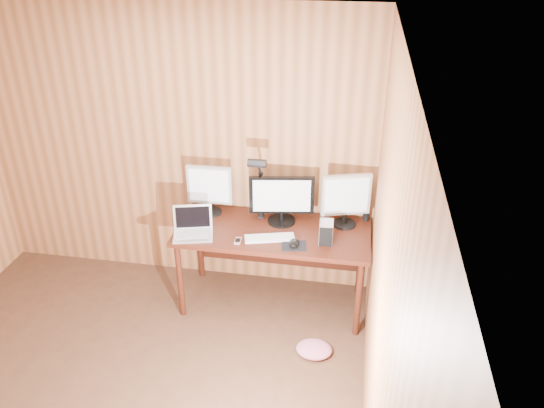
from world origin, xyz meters
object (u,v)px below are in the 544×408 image
(desk, at_px, (274,238))
(hard_drive, at_px, (326,232))
(desk_lamp, at_px, (259,179))
(laptop, at_px, (193,227))
(keyboard, at_px, (270,238))
(mouse, at_px, (294,243))
(phone, at_px, (238,241))
(monitor_right, at_px, (346,199))
(speaker, at_px, (366,214))
(monitor_center, at_px, (282,199))
(monitor_left, at_px, (210,188))

(desk, distance_m, hard_drive, 0.52)
(desk_lamp, bearing_deg, laptop, -163.68)
(desk, bearing_deg, keyboard, -90.98)
(mouse, xyz_separation_m, phone, (-0.45, -0.01, -0.02))
(mouse, height_order, phone, mouse)
(monitor_right, height_order, hard_drive, monitor_right)
(monitor_right, relative_size, desk_lamp, 0.72)
(desk, relative_size, keyboard, 3.83)
(desk, distance_m, speaker, 0.81)
(hard_drive, height_order, desk_lamp, desk_lamp)
(desk, bearing_deg, hard_drive, -21.65)
(monitor_center, relative_size, laptop, 1.47)
(desk, height_order, monitor_left, monitor_left)
(monitor_right, relative_size, laptop, 1.27)
(phone, bearing_deg, desk_lamp, 68.54)
(phone, bearing_deg, keyboard, 14.95)
(monitor_left, relative_size, desk_lamp, 0.69)
(mouse, xyz_separation_m, speaker, (0.55, 0.51, 0.04))
(monitor_center, bearing_deg, mouse, -75.77)
(monitor_center, xyz_separation_m, keyboard, (-0.05, -0.29, -0.21))
(monitor_right, bearing_deg, hard_drive, -132.06)
(monitor_center, bearing_deg, monitor_right, -5.08)
(laptop, xyz_separation_m, phone, (0.39, -0.06, -0.05))
(monitor_left, bearing_deg, monitor_center, -5.64)
(monitor_right, relative_size, speaker, 3.78)
(laptop, height_order, mouse, laptop)
(monitor_right, bearing_deg, speaker, 15.05)
(mouse, bearing_deg, speaker, 24.90)
(monitor_center, bearing_deg, laptop, -164.72)
(laptop, distance_m, hard_drive, 1.08)
(desk, xyz_separation_m, monitor_left, (-0.58, 0.13, 0.36))
(hard_drive, bearing_deg, speaker, 49.59)
(desk, relative_size, monitor_center, 2.97)
(laptop, bearing_deg, speaker, 3.74)
(laptop, bearing_deg, phone, -23.40)
(mouse, distance_m, speaker, 0.75)
(monitor_center, relative_size, desk_lamp, 0.84)
(hard_drive, height_order, speaker, hard_drive)
(speaker, bearing_deg, mouse, -137.10)
(speaker, bearing_deg, laptop, -161.57)
(phone, bearing_deg, laptop, 167.55)
(desk, distance_m, monitor_right, 0.69)
(desk, distance_m, mouse, 0.38)
(laptop, distance_m, phone, 0.40)
(mouse, distance_m, hard_drive, 0.27)
(keyboard, distance_m, mouse, 0.22)
(desk_lamp, bearing_deg, desk, -31.21)
(keyboard, relative_size, speaker, 3.41)
(monitor_left, distance_m, hard_drive, 1.08)
(monitor_left, distance_m, keyboard, 0.71)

